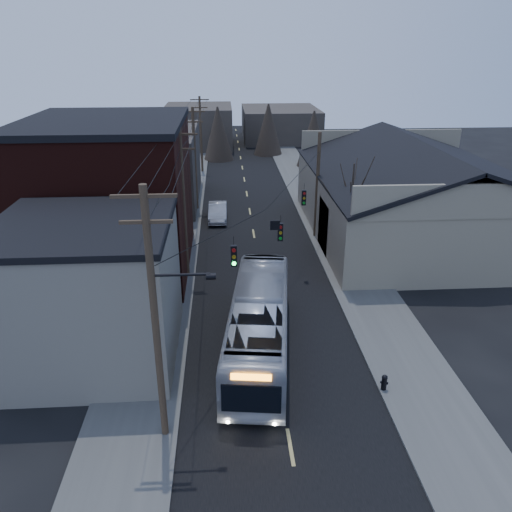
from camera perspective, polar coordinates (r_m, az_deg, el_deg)
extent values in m
plane|color=black|center=(19.82, 4.76, -24.96)|extent=(160.00, 160.00, 0.00)
cube|color=black|center=(45.55, -0.58, 4.34)|extent=(9.00, 110.00, 0.02)
cube|color=#474744|center=(45.66, -8.77, 4.18)|extent=(4.00, 110.00, 0.12)
cube|color=#474744|center=(46.32, 7.50, 4.53)|extent=(4.00, 110.00, 0.12)
cube|color=#6D675B|center=(25.62, -18.42, -4.11)|extent=(8.00, 8.00, 7.00)
cube|color=black|center=(35.28, -16.20, 6.26)|extent=(10.00, 12.00, 10.00)
cube|color=#37312C|center=(50.81, -11.91, 9.94)|extent=(9.00, 14.00, 7.00)
cube|color=gray|center=(42.80, 17.54, 5.50)|extent=(16.00, 20.00, 5.00)
cube|color=black|center=(40.58, 12.82, 10.64)|extent=(8.16, 20.60, 2.86)
cube|color=black|center=(43.50, 23.15, 10.19)|extent=(8.16, 20.60, 2.86)
cube|color=#37312C|center=(79.00, -6.54, 14.52)|extent=(10.00, 12.00, 6.00)
cube|color=#37312C|center=(84.45, 2.76, 14.85)|extent=(12.00, 14.00, 5.00)
cone|color=black|center=(35.97, 10.74, 4.75)|extent=(0.40, 0.40, 7.20)
cylinder|color=#382B1E|center=(18.82, -11.42, -7.58)|extent=(0.28, 0.28, 10.50)
cube|color=#382B1E|center=(16.90, -12.71, 6.71)|extent=(2.20, 0.12, 0.12)
cylinder|color=#382B1E|center=(32.64, -8.26, 5.60)|extent=(0.28, 0.28, 10.00)
cube|color=#382B1E|center=(31.57, -8.75, 13.58)|extent=(2.20, 0.12, 0.12)
cylinder|color=#382B1E|center=(47.18, -6.99, 10.82)|extent=(0.28, 0.28, 9.50)
cube|color=#382B1E|center=(46.46, -7.26, 16.06)|extent=(2.20, 0.12, 0.12)
cylinder|color=#382B1E|center=(61.94, -6.31, 13.56)|extent=(0.28, 0.28, 9.00)
cube|color=#382B1E|center=(61.40, -6.48, 17.33)|extent=(2.20, 0.12, 0.12)
cylinder|color=#382B1E|center=(40.13, 7.02, 7.89)|extent=(0.28, 0.28, 8.50)
cube|color=black|center=(22.34, -2.54, 0.02)|extent=(0.28, 0.20, 1.00)
cube|color=black|center=(26.90, 2.80, 2.75)|extent=(0.28, 0.20, 1.00)
cube|color=black|center=(32.80, 5.49, 6.65)|extent=(0.28, 0.20, 1.00)
imported|color=#AAADB6|center=(25.44, 0.37, -7.74)|extent=(4.25, 12.15, 3.31)
imported|color=#9D9EA4|center=(45.03, -4.39, 5.05)|extent=(1.64, 4.59, 1.51)
cylinder|color=black|center=(24.18, 14.42, -13.94)|extent=(0.24, 0.24, 0.61)
sphere|color=black|center=(23.99, 14.51, -13.30)|extent=(0.27, 0.27, 0.27)
cylinder|color=black|center=(24.15, 14.44, -13.84)|extent=(0.38, 0.24, 0.12)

